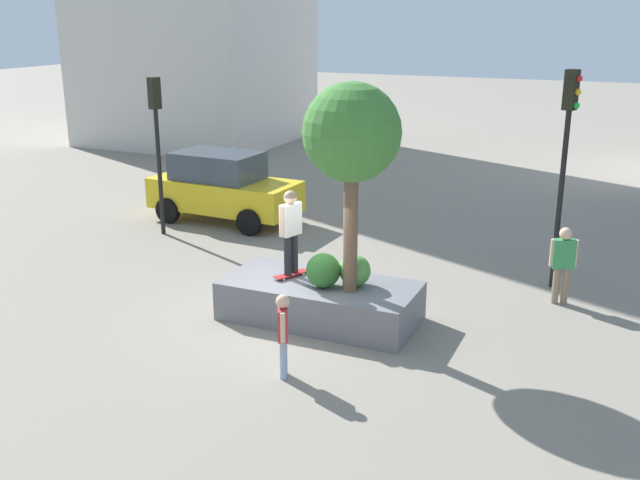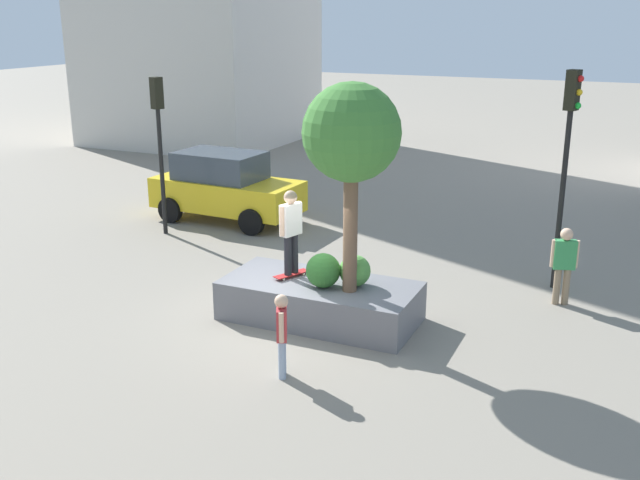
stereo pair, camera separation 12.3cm
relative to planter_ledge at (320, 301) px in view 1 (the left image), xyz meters
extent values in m
plane|color=gray|center=(-0.50, -0.36, -0.40)|extent=(120.00, 120.00, 0.00)
cube|color=slate|center=(0.00, 0.00, 0.00)|extent=(3.94, 1.85, 0.80)
cylinder|color=brown|center=(0.72, -0.17, 1.71)|extent=(0.28, 0.28, 2.61)
sphere|color=#3D7A33|center=(0.72, -0.17, 3.52)|extent=(1.85, 1.85, 1.85)
sphere|color=#2D6628|center=(0.16, -0.20, 0.75)|extent=(0.69, 0.69, 0.69)
sphere|color=#4C8C3D|center=(0.71, 0.12, 0.72)|extent=(0.63, 0.63, 0.63)
cube|color=#A51E1E|center=(-0.68, 0.06, 0.47)|extent=(0.54, 0.81, 0.02)
sphere|color=beige|center=(-0.64, 0.33, 0.43)|extent=(0.06, 0.06, 0.06)
sphere|color=beige|center=(-0.49, 0.25, 0.43)|extent=(0.06, 0.06, 0.06)
sphere|color=beige|center=(-0.86, -0.13, 0.43)|extent=(0.06, 0.06, 0.06)
sphere|color=beige|center=(-0.71, -0.21, 0.43)|extent=(0.06, 0.06, 0.06)
cylinder|color=black|center=(-0.71, -0.04, 0.89)|extent=(0.15, 0.15, 0.83)
cylinder|color=black|center=(-0.65, 0.15, 0.89)|extent=(0.15, 0.15, 0.83)
cube|color=silver|center=(-0.68, 0.06, 1.63)|extent=(0.33, 0.51, 0.65)
cylinder|color=#D8AD8C|center=(-0.75, -0.18, 1.65)|extent=(0.10, 0.10, 0.62)
cylinder|color=#D8AD8C|center=(-0.60, 0.30, 1.65)|extent=(0.10, 0.10, 0.62)
sphere|color=#D8AD8C|center=(-0.68, 0.06, 2.09)|extent=(0.27, 0.27, 0.27)
cube|color=gold|center=(-5.60, 5.64, 0.43)|extent=(4.56, 2.10, 0.89)
cube|color=#38424C|center=(-5.83, 5.65, 1.28)|extent=(2.58, 1.78, 0.81)
cylinder|color=black|center=(-4.13, 6.51, -0.02)|extent=(0.77, 0.26, 0.76)
cylinder|color=black|center=(-4.22, 4.63, -0.02)|extent=(0.77, 0.26, 0.76)
cylinder|color=black|center=(-6.98, 6.65, -0.02)|extent=(0.77, 0.26, 0.76)
cylinder|color=black|center=(-7.08, 4.77, -0.02)|extent=(0.77, 0.26, 0.76)
cylinder|color=black|center=(4.12, 3.87, 1.61)|extent=(0.12, 0.12, 4.03)
cube|color=black|center=(4.12, 3.87, 4.06)|extent=(0.32, 0.34, 0.85)
sphere|color=red|center=(4.26, 3.82, 4.30)|extent=(0.14, 0.14, 0.14)
sphere|color=gold|center=(4.26, 3.82, 4.02)|extent=(0.14, 0.14, 0.14)
sphere|color=green|center=(4.26, 3.82, 3.74)|extent=(0.14, 0.14, 0.14)
cylinder|color=black|center=(-6.54, 3.76, 1.36)|extent=(0.12, 0.12, 3.53)
cube|color=black|center=(-6.54, 3.76, 3.55)|extent=(0.31, 0.34, 0.85)
sphere|color=red|center=(-6.68, 3.80, 3.80)|extent=(0.14, 0.14, 0.14)
sphere|color=gold|center=(-6.68, 3.80, 3.52)|extent=(0.14, 0.14, 0.14)
sphere|color=green|center=(-6.68, 3.80, 3.24)|extent=(0.14, 0.14, 0.14)
cylinder|color=#8C9EB7|center=(0.47, -2.60, -0.04)|extent=(0.13, 0.13, 0.72)
cylinder|color=#8C9EB7|center=(0.39, -2.45, -0.04)|extent=(0.13, 0.13, 0.72)
cube|color=#B23338|center=(0.43, -2.52, 0.60)|extent=(0.33, 0.44, 0.56)
cylinder|color=#D8AD8C|center=(0.52, -2.71, 0.61)|extent=(0.09, 0.09, 0.53)
cylinder|color=#D8AD8C|center=(0.34, -2.33, 0.61)|extent=(0.09, 0.09, 0.53)
sphere|color=#D8AD8C|center=(0.43, -2.52, 0.99)|extent=(0.23, 0.23, 0.23)
cylinder|color=#847056|center=(4.48, 2.91, 0.00)|extent=(0.15, 0.15, 0.81)
cylinder|color=#847056|center=(4.30, 2.85, 0.00)|extent=(0.15, 0.15, 0.81)
cube|color=#338C4C|center=(4.39, 2.88, 0.73)|extent=(0.49, 0.33, 0.63)
cylinder|color=#D8AD8C|center=(4.62, 2.96, 0.74)|extent=(0.10, 0.10, 0.60)
cylinder|color=#D8AD8C|center=(4.16, 2.81, 0.74)|extent=(0.10, 0.10, 0.60)
sphere|color=#D8AD8C|center=(4.39, 2.88, 1.17)|extent=(0.26, 0.26, 0.26)
camera|label=1|loc=(5.61, -12.69, 5.62)|focal=41.08mm
camera|label=2|loc=(5.72, -12.64, 5.62)|focal=41.08mm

